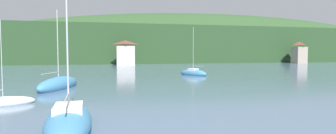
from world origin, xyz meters
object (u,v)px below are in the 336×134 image
Objects in this scene: sailboat_mid_0 at (3,102)px; sailboat_far_2 at (193,73)px; shore_building_central at (299,53)px; shore_building_westcentral at (125,53)px; sailboat_near_8 at (69,122)px; sailboat_mid_1 at (59,85)px.

sailboat_far_2 reaches higher than sailboat_mid_0.
shore_building_central is 1.14× the size of sailboat_mid_0.
shore_building_westcentral is 72.09m from sailboat_near_8.
sailboat_mid_0 is at bearing -102.70° from shore_building_westcentral.
shore_building_central is at bearing 20.52° from sailboat_mid_0.
shore_building_central reaches higher than sailboat_mid_0.
shore_building_westcentral is 41.34m from sailboat_far_2.
sailboat_far_2 is at bearing 25.90° from sailboat_mid_0.
sailboat_far_2 is at bearing -32.83° from sailboat_near_8.
sailboat_mid_0 is at bearing -141.10° from shore_building_central.
sailboat_near_8 is (-72.40, -71.68, -3.48)m from shore_building_central.
sailboat_near_8 reaches higher than sailboat_mid_1.
sailboat_near_8 reaches higher than shore_building_central.
sailboat_mid_0 is (-78.46, -63.31, -3.68)m from shore_building_central.
shore_building_central is 100.89m from sailboat_mid_0.
sailboat_mid_1 reaches higher than sailboat_mid_0.
sailboat_mid_1 reaches higher than sailboat_far_2.
sailboat_near_8 is at bearing 119.22° from sailboat_far_2.
shore_building_central is 93.03m from sailboat_mid_1.
shore_building_westcentral is 1.12× the size of sailboat_mid_0.
sailboat_far_2 is at bearing -143.71° from shore_building_central.
shore_building_central is (64.23, 0.13, 0.06)m from shore_building_westcentral.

